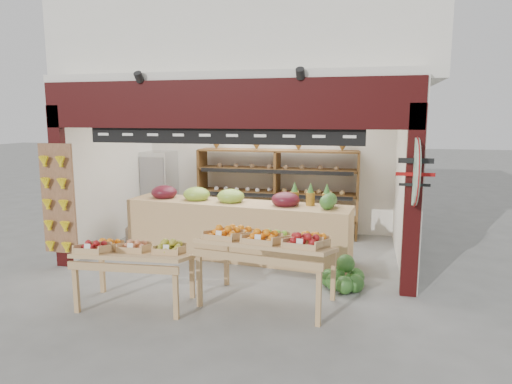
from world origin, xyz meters
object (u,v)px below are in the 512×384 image
object	(u,v)px
display_table_right	(268,241)
watermelon_pile	(343,278)
back_shelving	(277,177)
mid_counter	(236,228)
cardboard_stack	(151,232)
display_table_left	(130,252)
refrigerator	(159,189)

from	to	relation	value
display_table_right	watermelon_pile	size ratio (longest dim) A/B	2.82
back_shelving	mid_counter	xyz separation A→B (m)	(-0.38, -1.81, -0.68)
mid_counter	display_table_right	distance (m)	2.11
cardboard_stack	display_table_left	size ratio (longest dim) A/B	0.67
watermelon_pile	mid_counter	bearing A→B (deg)	150.86
back_shelving	watermelon_pile	xyz separation A→B (m)	(1.54, -2.88, -1.05)
mid_counter	back_shelving	bearing A→B (deg)	78.10
back_shelving	display_table_right	world-z (taller)	back_shelving
cardboard_stack	watermelon_pile	world-z (taller)	cardboard_stack
cardboard_stack	watermelon_pile	bearing A→B (deg)	-22.28
display_table_right	cardboard_stack	bearing A→B (deg)	140.81
display_table_left	mid_counter	bearing A→B (deg)	70.38
display_table_left	watermelon_pile	world-z (taller)	display_table_left
back_shelving	display_table_right	xyz separation A→B (m)	(0.59, -3.65, -0.36)
cardboard_stack	watermelon_pile	size ratio (longest dim) A/B	1.55
watermelon_pile	refrigerator	bearing A→B (deg)	145.75
mid_counter	watermelon_pile	size ratio (longest dim) A/B	6.24
refrigerator	watermelon_pile	world-z (taller)	refrigerator
back_shelving	cardboard_stack	world-z (taller)	back_shelving
cardboard_stack	display_table_left	xyz separation A→B (m)	(1.09, -2.75, 0.47)
cardboard_stack	mid_counter	world-z (taller)	mid_counter
mid_counter	display_table_right	xyz separation A→B (m)	(0.97, -1.84, 0.31)
display_table_left	display_table_right	bearing A→B (deg)	13.15
cardboard_stack	display_table_right	bearing A→B (deg)	-39.19
cardboard_stack	display_table_right	xyz separation A→B (m)	(2.86, -2.33, 0.63)
cardboard_stack	display_table_left	bearing A→B (deg)	-68.40
refrigerator	display_table_left	size ratio (longest dim) A/B	1.14
refrigerator	display_table_left	bearing A→B (deg)	-68.32
back_shelving	watermelon_pile	size ratio (longest dim) A/B	5.24
refrigerator	display_table_left	world-z (taller)	refrigerator
mid_counter	cardboard_stack	bearing A→B (deg)	165.43
watermelon_pile	back_shelving	bearing A→B (deg)	118.19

